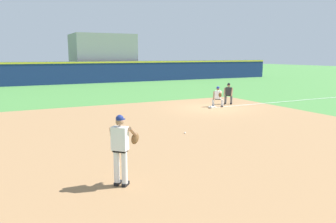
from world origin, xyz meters
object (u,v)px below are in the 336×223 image
object	(u,v)px
baseball	(185,133)
umpire	(229,93)
pitcher	(121,146)
first_baseman	(218,96)
first_base_bag	(212,107)

from	to	relation	value
baseball	umpire	size ratio (longest dim) A/B	0.05
pitcher	first_baseman	bearing A→B (deg)	44.80
first_base_bag	baseball	bearing A→B (deg)	-133.13
first_base_bag	baseball	world-z (taller)	first_base_bag
first_base_bag	pitcher	world-z (taller)	pitcher
pitcher	umpire	bearing A→B (deg)	43.03
first_base_bag	umpire	bearing A→B (deg)	24.02
first_base_bag	baseball	xyz separation A→B (m)	(-5.01, -5.35, -0.01)
first_base_bag	umpire	xyz separation A→B (m)	(1.90, 0.85, 0.75)
baseball	first_baseman	bearing A→B (deg)	44.78
first_base_bag	first_baseman	distance (m)	0.89
umpire	first_base_bag	bearing A→B (deg)	-155.98
first_baseman	umpire	size ratio (longest dim) A/B	0.92
pitcher	first_base_bag	bearing A→B (deg)	45.95
baseball	umpire	world-z (taller)	umpire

